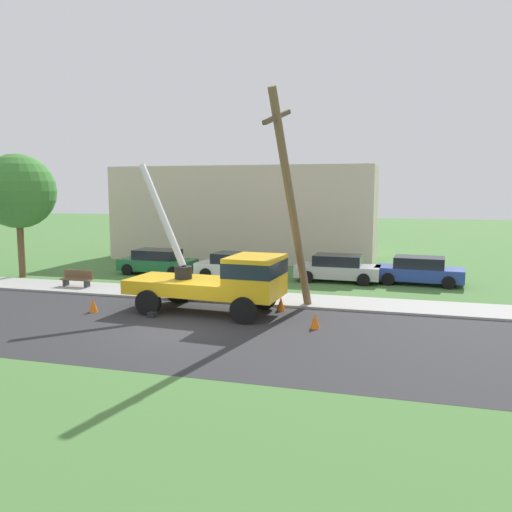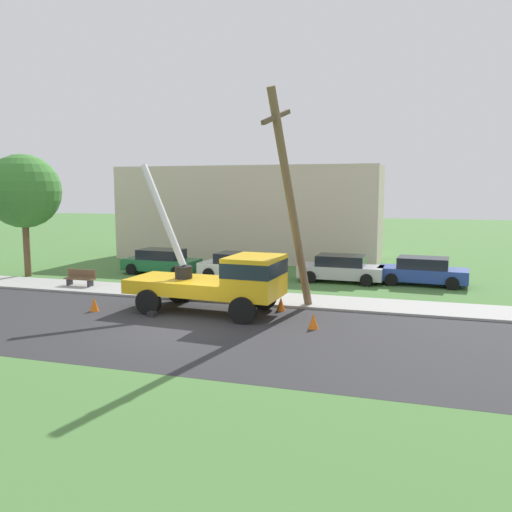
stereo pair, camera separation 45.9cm
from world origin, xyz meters
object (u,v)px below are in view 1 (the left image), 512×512
parked_sedan_white (237,266)px  parked_sedan_blue (419,270)px  traffic_cone_ahead (315,321)px  parked_sedan_silver (338,268)px  roadside_tree_near (18,192)px  traffic_cone_behind (93,305)px  park_bench (77,279)px  traffic_cone_curbside (281,304)px  parked_sedan_green (158,262)px  leaning_utility_pole (291,202)px  utility_truck (224,278)px

parked_sedan_white → parked_sedan_blue: 9.59m
traffic_cone_ahead → parked_sedan_blue: (3.79, 9.94, 0.43)m
parked_sedan_silver → roadside_tree_near: bearing=-169.0°
traffic_cone_behind → roadside_tree_near: (-8.52, 6.20, 4.47)m
park_bench → traffic_cone_curbside: bearing=-10.1°
traffic_cone_behind → parked_sedan_green: 9.33m
traffic_cone_curbside → leaning_utility_pole: bearing=-32.7°
traffic_cone_curbside → park_bench: 10.98m
traffic_cone_curbside → parked_sedan_green: (-8.89, 6.92, 0.43)m
parked_sedan_blue → park_bench: size_ratio=2.83×
traffic_cone_behind → park_bench: bearing=130.9°
traffic_cone_behind → parked_sedan_blue: parked_sedan_blue is taller
traffic_cone_behind → parked_sedan_silver: size_ratio=0.13×
leaning_utility_pole → park_bench: (-11.24, 2.21, -3.94)m
utility_truck → leaning_utility_pole: leaning_utility_pole is taller
traffic_cone_ahead → parked_sedan_green: bearing=139.1°
traffic_cone_ahead → parked_sedan_silver: size_ratio=0.13×
parked_sedan_green → roadside_tree_near: bearing=-156.5°
utility_truck → traffic_cone_curbside: 2.56m
utility_truck → roadside_tree_near: 14.95m
traffic_cone_curbside → parked_sedan_green: 11.28m
utility_truck → parked_sedan_silver: utility_truck is taller
traffic_cone_behind → parked_sedan_white: bearing=70.0°
leaning_utility_pole → traffic_cone_behind: bearing=-165.6°
leaning_utility_pole → parked_sedan_white: size_ratio=1.90×
parked_sedan_silver → park_bench: parked_sedan_silver is taller
utility_truck → traffic_cone_curbside: utility_truck is taller
utility_truck → leaning_utility_pole: bearing=17.7°
traffic_cone_curbside → park_bench: bearing=169.9°
traffic_cone_behind → parked_sedan_green: parked_sedan_green is taller
parked_sedan_blue → utility_truck: bearing=-131.1°
traffic_cone_behind → traffic_cone_curbside: (7.19, 2.24, 0.00)m
parked_sedan_blue → roadside_tree_near: 21.96m
parked_sedan_white → parked_sedan_silver: 5.44m
utility_truck → traffic_cone_behind: 5.41m
parked_sedan_green → park_bench: parked_sedan_green is taller
parked_sedan_silver → leaning_utility_pole: bearing=-97.4°
parked_sedan_silver → utility_truck: bearing=-112.4°
leaning_utility_pole → traffic_cone_ahead: leaning_utility_pole is taller
traffic_cone_curbside → park_bench: park_bench is taller
utility_truck → park_bench: size_ratio=4.22×
leaning_utility_pole → traffic_cone_ahead: bearing=-56.7°
parked_sedan_white → parked_sedan_blue: size_ratio=1.00×
parked_sedan_blue → traffic_cone_behind: bearing=-142.2°
park_bench → utility_truck: bearing=-18.9°
utility_truck → traffic_cone_behind: size_ratio=12.05×
parked_sedan_white → parked_sedan_silver: bearing=7.3°
traffic_cone_behind → parked_sedan_blue: bearing=37.8°
traffic_cone_behind → roadside_tree_near: 11.45m
traffic_cone_curbside → parked_sedan_blue: bearing=54.0°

